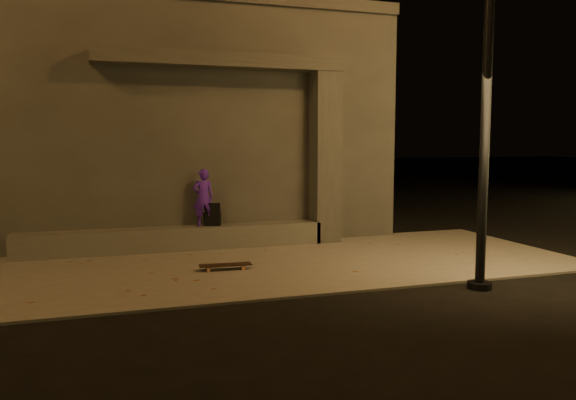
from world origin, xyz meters
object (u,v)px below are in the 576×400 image
object	(u,v)px
column	(325,158)
street_lamp_0	(489,30)
skateboarder	(203,198)
backpack	(212,218)
skateboard	(225,265)

from	to	relation	value
column	street_lamp_0	bearing A→B (deg)	-79.83
skateboarder	backpack	distance (m)	0.45
column	skateboarder	xyz separation A→B (m)	(-2.63, 0.00, -0.77)
column	skateboarder	world-z (taller)	column
street_lamp_0	backpack	bearing A→B (deg)	126.90
street_lamp_0	skateboarder	bearing A→B (deg)	128.37
column	skateboarder	bearing A→B (deg)	180.00
column	skateboard	world-z (taller)	column
backpack	skateboard	xyz separation A→B (m)	(-0.17, -2.07, -0.53)
skateboard	column	bearing A→B (deg)	42.22
skateboarder	street_lamp_0	distance (m)	6.10
skateboard	backpack	bearing A→B (deg)	89.27
skateboard	street_lamp_0	distance (m)	5.45
column	skateboarder	distance (m)	2.74
street_lamp_0	column	bearing A→B (deg)	100.17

